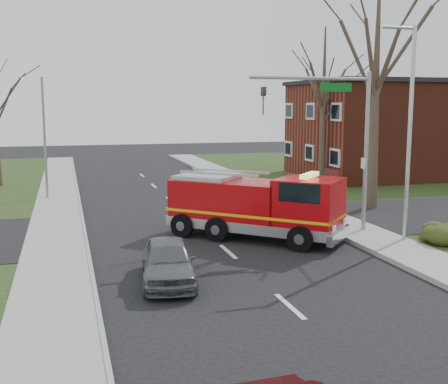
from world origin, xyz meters
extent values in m
plane|color=black|center=(0.00, 0.00, 0.00)|extent=(120.00, 120.00, 0.00)
cube|color=#9D9D98|center=(6.20, 0.00, 0.07)|extent=(2.40, 80.00, 0.15)
cube|color=#9D9D98|center=(-6.20, 0.00, 0.07)|extent=(2.40, 80.00, 0.15)
cube|color=maroon|center=(19.00, 18.00, 3.50)|extent=(15.00, 10.00, 7.00)
cube|color=black|center=(19.00, 18.00, 7.10)|extent=(15.40, 10.40, 0.30)
cube|color=silver|center=(11.45, 18.00, 2.00)|extent=(0.12, 1.40, 1.20)
cube|color=#571416|center=(10.50, 12.50, 0.90)|extent=(0.12, 2.00, 1.00)
cylinder|color=gray|center=(10.50, 11.70, 0.45)|extent=(0.08, 0.08, 0.90)
cylinder|color=gray|center=(10.50, 13.30, 0.45)|extent=(0.08, 0.08, 0.90)
cone|color=#372C21|center=(9.50, 6.00, 6.00)|extent=(0.64, 0.64, 12.00)
cone|color=#372C21|center=(11.00, 15.00, 5.25)|extent=(0.56, 0.56, 10.50)
cylinder|color=gray|center=(6.50, 1.50, 3.40)|extent=(0.18, 0.18, 6.80)
cylinder|color=gray|center=(3.90, 1.50, 6.50)|extent=(5.20, 0.14, 0.14)
cube|color=#0C591E|center=(5.00, 1.50, 6.15)|extent=(1.40, 0.06, 0.35)
imported|color=black|center=(1.90, 1.50, 6.15)|extent=(0.22, 0.18, 1.10)
cylinder|color=#B7BABF|center=(7.20, -0.50, 4.20)|extent=(0.16, 0.16, 8.40)
cylinder|color=#B7BABF|center=(6.50, -0.50, 8.30)|extent=(1.40, 0.12, 0.12)
cylinder|color=gray|center=(-6.80, 14.00, 3.50)|extent=(0.14, 0.14, 7.00)
cube|color=#AC070C|center=(0.84, 2.57, 1.40)|extent=(5.03, 4.91, 1.89)
cube|color=#AC070C|center=(3.35, 0.24, 1.53)|extent=(3.31, 3.31, 2.16)
cube|color=#B7BABF|center=(1.63, 1.83, 0.63)|extent=(6.77, 6.51, 0.41)
cube|color=#E5B20C|center=(1.63, 1.83, 1.13)|extent=(6.77, 6.52, 0.11)
cube|color=black|center=(4.08, -0.43, 2.21)|extent=(1.45, 1.56, 0.77)
cube|color=#E5D866|center=(3.35, 0.24, 2.75)|extent=(1.21, 1.27, 0.16)
cylinder|color=black|center=(2.62, -0.68, 0.50)|extent=(0.94, 0.91, 0.99)
cylinder|color=black|center=(4.21, 1.04, 0.50)|extent=(0.94, 0.91, 0.99)
cylinder|color=black|center=(-1.15, 2.81, 0.50)|extent=(0.94, 0.91, 0.99)
cylinder|color=black|center=(0.44, 4.53, 0.50)|extent=(0.94, 0.91, 0.99)
imported|color=#585A60|center=(-2.80, -2.97, 0.68)|extent=(2.12, 4.17, 1.36)
camera|label=1|loc=(-5.72, -19.56, 5.42)|focal=45.00mm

